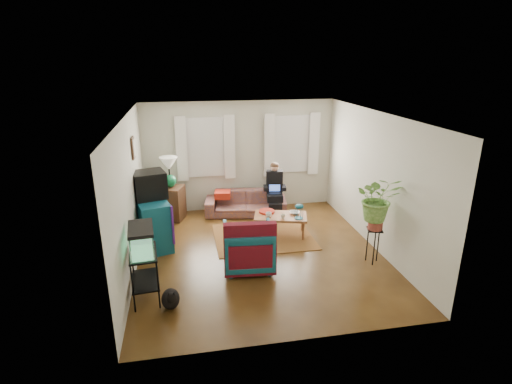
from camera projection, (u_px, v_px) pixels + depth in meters
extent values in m
cube|color=#4F2B14|center=(260.00, 253.00, 7.58)|extent=(4.50, 5.00, 0.01)
cube|color=white|center=(260.00, 116.00, 6.74)|extent=(4.50, 5.00, 0.01)
cube|color=silver|center=(240.00, 156.00, 9.49)|extent=(4.50, 0.01, 2.60)
cube|color=silver|center=(300.00, 252.00, 4.83)|extent=(4.50, 0.01, 2.60)
cube|color=silver|center=(130.00, 196.00, 6.77)|extent=(0.01, 5.00, 2.60)
cube|color=silver|center=(376.00, 182.00, 7.55)|extent=(0.01, 5.00, 2.60)
cube|color=white|center=(206.00, 147.00, 9.25)|extent=(1.08, 0.04, 1.38)
cube|color=white|center=(291.00, 144.00, 9.61)|extent=(1.08, 0.04, 1.38)
cube|color=white|center=(206.00, 148.00, 9.17)|extent=(1.36, 0.06, 1.50)
cube|color=white|center=(292.00, 145.00, 9.53)|extent=(1.36, 0.06, 1.50)
cube|color=#3D2616|center=(134.00, 148.00, 7.36)|extent=(0.04, 0.32, 0.40)
cube|color=maroon|center=(263.00, 236.00, 8.27)|extent=(2.00, 1.60, 0.01)
imported|color=brown|center=(246.00, 199.00, 9.38)|extent=(1.97, 1.03, 0.73)
cube|color=#3A2A15|center=(172.00, 203.00, 9.09)|extent=(0.67, 0.67, 0.77)
cube|color=#11576A|center=(152.00, 223.00, 7.76)|extent=(0.81, 1.18, 0.97)
cube|color=black|center=(149.00, 185.00, 7.63)|extent=(0.71, 0.68, 0.52)
cube|color=black|center=(145.00, 276.00, 6.05)|extent=(0.46, 0.74, 0.79)
cube|color=#7FD899|center=(141.00, 239.00, 5.85)|extent=(0.41, 0.68, 0.42)
ellipsoid|color=black|center=(170.00, 297.00, 5.89)|extent=(0.33, 0.45, 0.35)
imported|color=#12636D|center=(248.00, 245.00, 6.95)|extent=(0.91, 0.86, 0.87)
cube|color=#9E0A0A|center=(250.00, 244.00, 6.58)|extent=(0.89, 0.27, 0.72)
cube|color=brown|center=(280.00, 225.00, 8.30)|extent=(1.18, 0.83, 0.44)
imported|color=white|center=(269.00, 215.00, 8.14)|extent=(0.15, 0.15, 0.10)
imported|color=beige|center=(283.00, 216.00, 8.04)|extent=(0.12, 0.12, 0.09)
imported|color=white|center=(295.00, 213.00, 8.29)|extent=(0.26, 0.26, 0.05)
cylinder|color=#B21414|center=(267.00, 211.00, 8.38)|extent=(0.40, 0.40, 0.04)
cube|color=black|center=(373.00, 246.00, 7.16)|extent=(0.34, 0.34, 0.65)
imported|color=#599947|center=(377.00, 205.00, 6.91)|extent=(0.90, 0.83, 0.83)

